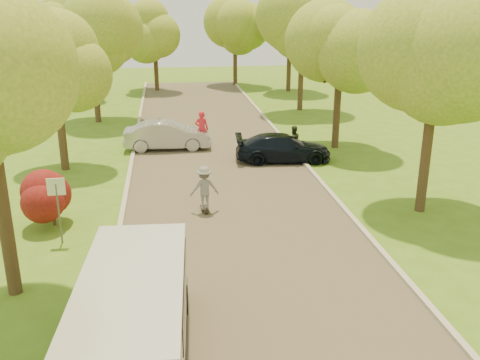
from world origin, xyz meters
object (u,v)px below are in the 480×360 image
silver_sedan (168,135)px  dark_sedan (283,148)px  street_sign (57,197)px  longboard (205,209)px  skateboarder (204,188)px  person_striped (202,129)px  minivan (134,317)px  person_olive (293,141)px

silver_sedan → dark_sedan: size_ratio=0.98×
street_sign → longboard: bearing=23.1°
street_sign → silver_sedan: size_ratio=0.49×
silver_sedan → skateboarder: skateboarder is taller
silver_sedan → person_striped: size_ratio=2.30×
street_sign → minivan: 6.86m
person_striped → minivan: bearing=89.4°
longboard → person_striped: person_striped is taller
longboard → person_olive: (4.86, 6.56, 0.69)m
dark_sedan → person_striped: size_ratio=2.35×
silver_sedan → dark_sedan: bearing=-116.9°
street_sign → person_striped: bearing=64.4°
dark_sedan → skateboarder: bearing=149.3°
street_sign → person_striped: (5.28, 11.01, -0.60)m
dark_sedan → person_striped: (-3.67, 3.08, 0.31)m
street_sign → person_striped: street_sign is taller
street_sign → silver_sedan: 11.48m
person_striped → skateboarder: bearing=94.6°
longboard → skateboarder: bearing=90.7°
minivan → silver_sedan: 17.25m
street_sign → minivan: street_sign is taller
silver_sedan → longboard: silver_sedan is taller
longboard → person_striped: (0.55, 8.99, 0.88)m
silver_sedan → skateboarder: 8.97m
longboard → person_olive: person_olive is taller
street_sign → longboard: (4.74, 2.02, -1.47)m
skateboarder → person_olive: skateboarder is taller
skateboarder → person_olive: size_ratio=1.04×
street_sign → dark_sedan: size_ratio=0.48×
skateboarder → person_striped: 9.01m
street_sign → person_striped: 12.23m
silver_sedan → dark_sedan: silver_sedan is taller
longboard → person_olive: 8.19m
street_sign → minivan: size_ratio=0.39×
longboard → person_striped: size_ratio=0.44×
dark_sedan → person_olive: person_olive is taller
street_sign → person_striped: size_ratio=1.13×
silver_sedan → person_olive: size_ratio=2.86×
minivan → longboard: (2.11, 8.34, -0.99)m
minivan → silver_sedan: minivan is taller
longboard → street_sign: bearing=16.7°
street_sign → person_olive: (9.60, 8.58, -0.79)m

